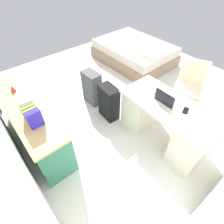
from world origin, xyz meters
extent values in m
plane|color=silver|center=(0.00, 0.00, 0.00)|extent=(5.38, 5.38, 0.00)
cube|color=silver|center=(-1.15, 0.18, 0.71)|extent=(1.45, 0.68, 0.04)
cube|color=beige|center=(-1.63, 0.19, 0.35)|extent=(0.41, 0.60, 0.69)
cube|color=beige|center=(-0.66, 0.17, 0.35)|extent=(0.41, 0.60, 0.69)
cylinder|color=black|center=(-0.94, -0.68, 0.02)|extent=(0.52, 0.52, 0.04)
cylinder|color=black|center=(-0.94, -0.68, 0.21)|extent=(0.06, 0.06, 0.42)
cube|color=beige|center=(-0.94, -0.68, 0.46)|extent=(0.61, 0.61, 0.08)
cube|color=beige|center=(-0.85, -0.86, 0.72)|extent=(0.43, 0.23, 0.44)
cube|color=#2D7056|center=(0.13, 1.76, 0.35)|extent=(1.76, 0.44, 0.70)
cube|color=tan|center=(0.13, 1.76, 0.72)|extent=(1.80, 0.48, 0.04)
cube|color=#275F49|center=(-0.27, 1.53, 0.19)|extent=(0.67, 0.01, 0.24)
cube|color=#275F49|center=(0.53, 1.53, 0.19)|extent=(0.67, 0.01, 0.24)
cube|color=gray|center=(0.98, -1.27, 0.14)|extent=(1.92, 1.43, 0.28)
cube|color=silver|center=(0.98, -1.27, 0.38)|extent=(1.86, 1.37, 0.20)
cube|color=white|center=(0.31, -1.28, 0.53)|extent=(0.49, 0.69, 0.10)
cube|color=black|center=(-0.19, 0.52, 0.32)|extent=(0.37, 0.24, 0.65)
cube|color=#4C4C51|center=(0.34, 0.51, 0.33)|extent=(0.37, 0.24, 0.66)
cube|color=#B7B7BC|center=(-1.06, 0.14, 0.74)|extent=(0.31, 0.22, 0.02)
cube|color=black|center=(-1.06, 0.25, 0.84)|extent=(0.31, 0.02, 0.19)
ellipsoid|color=white|center=(-0.80, 0.14, 0.74)|extent=(0.06, 0.10, 0.03)
cube|color=black|center=(-1.34, 0.11, 0.73)|extent=(0.11, 0.15, 0.01)
cylinder|color=silver|center=(-1.69, 0.19, 0.73)|extent=(0.11, 0.11, 0.01)
cylinder|color=silver|center=(-1.69, 0.19, 0.88)|extent=(0.02, 0.02, 0.28)
cone|color=white|center=(-1.64, 0.19, 1.03)|extent=(0.11, 0.11, 0.09)
cube|color=#3025B5|center=(-0.34, 1.76, 0.86)|extent=(0.04, 0.17, 0.24)
cube|color=#4532B1|center=(-0.30, 1.76, 0.85)|extent=(0.04, 0.17, 0.23)
cube|color=#959851|center=(-0.26, 1.76, 0.86)|extent=(0.03, 0.17, 0.24)
cube|color=#9E8C52|center=(-0.22, 1.76, 0.84)|extent=(0.02, 0.17, 0.21)
cube|color=#BEB64D|center=(-0.18, 1.76, 0.85)|extent=(0.03, 0.17, 0.22)
cube|color=#387C2A|center=(-0.14, 1.76, 0.85)|extent=(0.03, 0.17, 0.22)
cube|color=#AE5CA9|center=(-0.10, 1.76, 0.85)|extent=(0.03, 0.17, 0.22)
cone|color=red|center=(0.55, 1.76, 0.79)|extent=(0.08, 0.08, 0.11)
camera|label=1|loc=(-2.04, 1.99, 2.43)|focal=28.88mm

